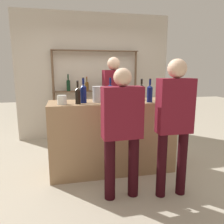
# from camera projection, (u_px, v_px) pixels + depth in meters

# --- Properties ---
(ground_plane) EXTENTS (16.00, 16.00, 0.00)m
(ground_plane) POSITION_uv_depth(u_px,v_px,m) (112.00, 169.00, 3.49)
(ground_plane) COLOR #B2A893
(bar_counter) EXTENTS (1.88, 0.62, 1.10)m
(bar_counter) POSITION_uv_depth(u_px,v_px,m) (112.00, 136.00, 3.39)
(bar_counter) COLOR #997551
(bar_counter) RESTS_ON ground_plane
(back_wall) EXTENTS (3.48, 0.12, 2.80)m
(back_wall) POSITION_uv_depth(u_px,v_px,m) (95.00, 77.00, 5.05)
(back_wall) COLOR beige
(back_wall) RESTS_ON ground_plane
(back_shelf) EXTENTS (1.91, 0.18, 1.98)m
(back_shelf) POSITION_uv_depth(u_px,v_px,m) (96.00, 82.00, 4.90)
(back_shelf) COLOR brown
(back_shelf) RESTS_ON ground_plane
(counter_bottle_0) EXTENTS (0.08, 0.08, 0.36)m
(counter_bottle_0) POSITION_uv_depth(u_px,v_px,m) (110.00, 92.00, 3.19)
(counter_bottle_0) COLOR #0F1956
(counter_bottle_0) RESTS_ON bar_counter
(counter_bottle_1) EXTENTS (0.08, 0.08, 0.33)m
(counter_bottle_1) POSITION_uv_depth(u_px,v_px,m) (126.00, 94.00, 3.11)
(counter_bottle_1) COLOR black
(counter_bottle_1) RESTS_ON bar_counter
(counter_bottle_2) EXTENTS (0.07, 0.07, 0.32)m
(counter_bottle_2) POSITION_uv_depth(u_px,v_px,m) (78.00, 95.00, 3.00)
(counter_bottle_2) COLOR black
(counter_bottle_2) RESTS_ON bar_counter
(counter_bottle_3) EXTENTS (0.08, 0.08, 0.34)m
(counter_bottle_3) POSITION_uv_depth(u_px,v_px,m) (150.00, 93.00, 3.16)
(counter_bottle_3) COLOR #0F1956
(counter_bottle_3) RESTS_ON bar_counter
(counter_bottle_4) EXTENTS (0.08, 0.08, 0.36)m
(counter_bottle_4) POSITION_uv_depth(u_px,v_px,m) (84.00, 93.00, 3.09)
(counter_bottle_4) COLOR #0F1956
(counter_bottle_4) RESTS_ON bar_counter
(counter_bottle_5) EXTENTS (0.09, 0.09, 0.33)m
(counter_bottle_5) POSITION_uv_depth(u_px,v_px,m) (141.00, 92.00, 3.41)
(counter_bottle_5) COLOR black
(counter_bottle_5) RESTS_ON bar_counter
(wine_glass) EXTENTS (0.08, 0.08, 0.14)m
(wine_glass) POSITION_uv_depth(u_px,v_px,m) (106.00, 94.00, 3.37)
(wine_glass) COLOR silver
(wine_glass) RESTS_ON bar_counter
(ice_bucket) EXTENTS (0.20, 0.20, 0.23)m
(ice_bucket) POSITION_uv_depth(u_px,v_px,m) (99.00, 94.00, 3.19)
(ice_bucket) COLOR #B2B2B7
(ice_bucket) RESTS_ON bar_counter
(cork_jar) EXTENTS (0.13, 0.13, 0.13)m
(cork_jar) POSITION_uv_depth(u_px,v_px,m) (62.00, 100.00, 2.98)
(cork_jar) COLOR silver
(cork_jar) RESTS_ON bar_counter
(customer_right) EXTENTS (0.43, 0.22, 1.69)m
(customer_right) POSITION_uv_depth(u_px,v_px,m) (174.00, 118.00, 2.60)
(customer_right) COLOR black
(customer_right) RESTS_ON ground_plane
(customer_center) EXTENTS (0.48, 0.22, 1.59)m
(customer_center) POSITION_uv_depth(u_px,v_px,m) (122.00, 126.00, 2.57)
(customer_center) COLOR black
(customer_center) RESTS_ON ground_plane
(server_behind_counter) EXTENTS (0.42, 0.24, 1.79)m
(server_behind_counter) POSITION_uv_depth(u_px,v_px,m) (114.00, 95.00, 4.14)
(server_behind_counter) COLOR black
(server_behind_counter) RESTS_ON ground_plane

